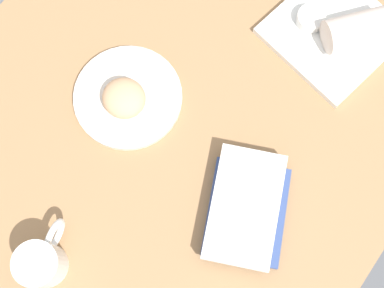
{
  "coord_description": "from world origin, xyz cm",
  "views": [
    {
      "loc": [
        27.83,
        20.71,
        108.65
      ],
      "look_at": [
        6.02,
        5.07,
        7.0
      ],
      "focal_mm": 52.56,
      "sensor_mm": 36.0,
      "label": 1
    }
  ],
  "objects_px": {
    "round_plate": "(128,97)",
    "sauce_cup": "(311,18)",
    "square_plate": "(332,32)",
    "coffee_mug": "(42,262)",
    "scone_pastry": "(124,98)",
    "book_stack": "(245,209)",
    "breakfast_wrap": "(358,30)"
  },
  "relations": [
    {
      "from": "sauce_cup",
      "to": "book_stack",
      "type": "bearing_deg",
      "value": 15.6
    },
    {
      "from": "round_plate",
      "to": "sauce_cup",
      "type": "height_order",
      "value": "sauce_cup"
    },
    {
      "from": "square_plate",
      "to": "breakfast_wrap",
      "type": "distance_m",
      "value": 0.06
    },
    {
      "from": "square_plate",
      "to": "sauce_cup",
      "type": "distance_m",
      "value": 0.06
    },
    {
      "from": "scone_pastry",
      "to": "square_plate",
      "type": "height_order",
      "value": "scone_pastry"
    },
    {
      "from": "round_plate",
      "to": "book_stack",
      "type": "distance_m",
      "value": 0.32
    },
    {
      "from": "scone_pastry",
      "to": "round_plate",
      "type": "bearing_deg",
      "value": -160.85
    },
    {
      "from": "round_plate",
      "to": "square_plate",
      "type": "height_order",
      "value": "square_plate"
    },
    {
      "from": "scone_pastry",
      "to": "breakfast_wrap",
      "type": "xyz_separation_m",
      "value": [
        -0.37,
        0.29,
        0.01
      ]
    },
    {
      "from": "square_plate",
      "to": "coffee_mug",
      "type": "distance_m",
      "value": 0.71
    },
    {
      "from": "round_plate",
      "to": "scone_pastry",
      "type": "bearing_deg",
      "value": 19.15
    },
    {
      "from": "sauce_cup",
      "to": "book_stack",
      "type": "height_order",
      "value": "book_stack"
    },
    {
      "from": "scone_pastry",
      "to": "coffee_mug",
      "type": "xyz_separation_m",
      "value": [
        0.33,
        0.07,
        0.01
      ]
    },
    {
      "from": "book_stack",
      "to": "sauce_cup",
      "type": "bearing_deg",
      "value": -164.4
    },
    {
      "from": "round_plate",
      "to": "breakfast_wrap",
      "type": "height_order",
      "value": "breakfast_wrap"
    },
    {
      "from": "sauce_cup",
      "to": "round_plate",
      "type": "bearing_deg",
      "value": -30.75
    },
    {
      "from": "breakfast_wrap",
      "to": "book_stack",
      "type": "height_order",
      "value": "breakfast_wrap"
    },
    {
      "from": "book_stack",
      "to": "breakfast_wrap",
      "type": "bearing_deg",
      "value": -177.29
    },
    {
      "from": "scone_pastry",
      "to": "sauce_cup",
      "type": "height_order",
      "value": "scone_pastry"
    },
    {
      "from": "coffee_mug",
      "to": "round_plate",
      "type": "bearing_deg",
      "value": -167.71
    },
    {
      "from": "sauce_cup",
      "to": "book_stack",
      "type": "xyz_separation_m",
      "value": [
        0.39,
        0.11,
        -0.01
      ]
    },
    {
      "from": "scone_pastry",
      "to": "square_plate",
      "type": "bearing_deg",
      "value": 145.79
    },
    {
      "from": "sauce_cup",
      "to": "coffee_mug",
      "type": "distance_m",
      "value": 0.69
    },
    {
      "from": "square_plate",
      "to": "sauce_cup",
      "type": "bearing_deg",
      "value": -76.81
    },
    {
      "from": "round_plate",
      "to": "square_plate",
      "type": "xyz_separation_m",
      "value": [
        -0.35,
        0.25,
        0.0
      ]
    },
    {
      "from": "round_plate",
      "to": "sauce_cup",
      "type": "bearing_deg",
      "value": 149.25
    },
    {
      "from": "breakfast_wrap",
      "to": "book_stack",
      "type": "bearing_deg",
      "value": 131.64
    },
    {
      "from": "round_plate",
      "to": "scone_pastry",
      "type": "relative_size",
      "value": 2.53
    },
    {
      "from": "coffee_mug",
      "to": "sauce_cup",
      "type": "bearing_deg",
      "value": 169.3
    },
    {
      "from": "scone_pastry",
      "to": "breakfast_wrap",
      "type": "distance_m",
      "value": 0.47
    },
    {
      "from": "square_plate",
      "to": "sauce_cup",
      "type": "height_order",
      "value": "sauce_cup"
    },
    {
      "from": "breakfast_wrap",
      "to": "coffee_mug",
      "type": "relative_size",
      "value": 1.02
    }
  ]
}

